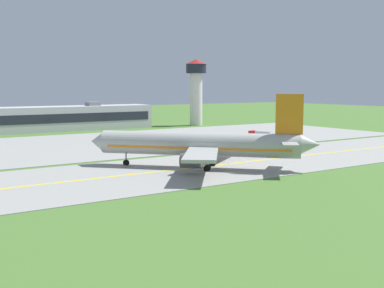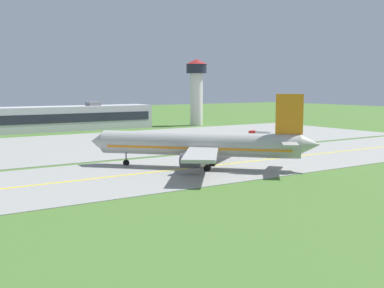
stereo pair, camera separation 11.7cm
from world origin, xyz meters
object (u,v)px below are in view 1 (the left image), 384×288
(service_truck_baggage, at_px, (260,134))
(control_tower, at_px, (196,85))
(airplane_lead, at_px, (201,144))
(service_truck_fuel, at_px, (143,137))

(service_truck_baggage, relative_size, control_tower, 0.27)
(service_truck_baggage, bearing_deg, control_tower, 75.20)
(control_tower, bearing_deg, service_truck_baggage, -104.80)
(service_truck_baggage, height_order, control_tower, control_tower)
(airplane_lead, bearing_deg, service_truck_baggage, 36.14)
(airplane_lead, relative_size, service_truck_fuel, 5.34)
(control_tower, bearing_deg, service_truck_fuel, -137.49)
(service_truck_fuel, distance_m, control_tower, 57.24)
(airplane_lead, xyz_separation_m, control_tower, (50.24, 76.32, 10.16))
(service_truck_baggage, relative_size, service_truck_fuel, 1.07)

